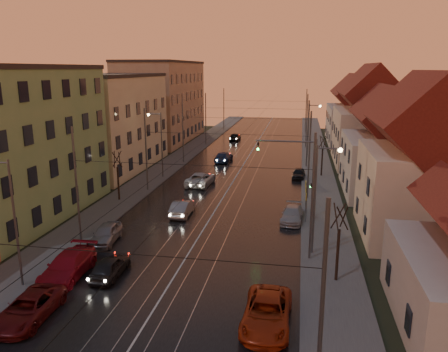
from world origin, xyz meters
The scene contains 45 objects.
ground centered at (0.00, 0.00, 0.00)m, with size 160.00×160.00×0.00m, color black.
road centered at (0.00, 40.00, 0.02)m, with size 16.00×120.00×0.04m, color black.
sidewalk_left centered at (-10.00, 40.00, 0.07)m, with size 4.00×120.00×0.15m, color #4C4C4C.
sidewalk_right centered at (10.00, 40.00, 0.07)m, with size 4.00×120.00×0.15m, color #4C4C4C.
tram_rail_0 centered at (-2.20, 40.00, 0.06)m, with size 0.06×120.00×0.03m, color gray.
tram_rail_1 centered at (-0.77, 40.00, 0.06)m, with size 0.06×120.00×0.03m, color gray.
tram_rail_2 centered at (0.77, 40.00, 0.06)m, with size 0.06×120.00×0.03m, color gray.
tram_rail_3 centered at (2.20, 40.00, 0.06)m, with size 0.06×120.00×0.03m, color gray.
apartment_left_1 centered at (-17.50, 14.00, 6.50)m, with size 10.00×18.00×13.00m, color #669B62.
apartment_left_2 centered at (-17.50, 34.00, 6.00)m, with size 10.00×20.00×12.00m, color #BCB791.
apartment_left_3 centered at (-17.50, 58.00, 7.00)m, with size 10.00×24.00×14.00m, color #957360.
house_right_1 centered at (17.00, 15.00, 5.45)m, with size 8.67×10.20×10.80m.
house_right_2 centered at (17.00, 28.00, 4.64)m, with size 9.18×12.24×9.20m.
house_right_3 centered at (17.00, 43.00, 5.80)m, with size 9.18×14.28×11.50m.
house_right_4 centered at (17.00, 61.00, 5.05)m, with size 9.18×16.32×10.00m.
catenary_pole_r_0 centered at (8.60, -6.00, 4.50)m, with size 0.16×0.16×9.00m, color #595B60.
catenary_pole_l_1 centered at (-8.60, 9.00, 4.50)m, with size 0.16×0.16×9.00m, color #595B60.
catenary_pole_r_1 centered at (8.60, 9.00, 4.50)m, with size 0.16×0.16×9.00m, color #595B60.
catenary_pole_l_2 centered at (-8.60, 24.00, 4.50)m, with size 0.16×0.16×9.00m, color #595B60.
catenary_pole_r_2 centered at (8.60, 24.00, 4.50)m, with size 0.16×0.16×9.00m, color #595B60.
catenary_pole_l_3 centered at (-8.60, 39.00, 4.50)m, with size 0.16×0.16×9.00m, color #595B60.
catenary_pole_r_3 centered at (8.60, 39.00, 4.50)m, with size 0.16×0.16×9.00m, color #595B60.
catenary_pole_l_4 centered at (-8.60, 54.00, 4.50)m, with size 0.16×0.16×9.00m, color #595B60.
catenary_pole_r_4 centered at (8.60, 54.00, 4.50)m, with size 0.16×0.16×9.00m, color #595B60.
catenary_pole_l_5 centered at (-8.60, 72.00, 4.50)m, with size 0.16×0.16×9.00m, color #595B60.
catenary_pole_r_5 centered at (8.60, 72.00, 4.50)m, with size 0.16×0.16×9.00m, color #595B60.
street_lamp_0 centered at (-9.10, 2.00, 4.89)m, with size 1.75×0.32×8.00m.
street_lamp_1 centered at (9.10, 10.00, 4.89)m, with size 1.75×0.32×8.00m.
street_lamp_2 centered at (-9.10, 30.00, 4.89)m, with size 1.75×0.32×8.00m.
street_lamp_3 centered at (9.10, 46.00, 4.89)m, with size 1.75×0.32×8.00m.
traffic_light_mast centered at (7.99, 18.00, 4.60)m, with size 5.30×0.32×7.20m.
bare_tree_0 centered at (-10.20, 20.00, 2.49)m, with size 1.09×1.09×5.11m.
bare_tree_1 centered at (10.20, 6.00, 2.49)m, with size 1.09×1.09×5.11m.
bare_tree_2 centered at (10.40, 34.00, 2.49)m, with size 1.09×1.09×5.11m.
driving_car_0 centered at (-4.11, 4.29, 0.67)m, with size 1.59×3.95×1.34m, color black.
driving_car_1 centered at (-2.70, 16.78, 0.71)m, with size 1.50×4.31×1.42m, color gray.
driving_car_2 centered at (-3.43, 27.39, 0.75)m, with size 2.48×5.37×1.49m, color #B3B3B3.
driving_car_3 centered at (-3.10, 40.68, 0.72)m, with size 2.01×4.93×1.43m, color navy.
driving_car_4 centered at (-4.34, 59.81, 0.71)m, with size 1.68×4.18×1.42m, color black.
parked_left_1 centered at (-6.24, -1.19, 0.66)m, with size 2.20×4.78×1.33m, color #550E10.
parked_left_2 centered at (-6.70, 3.71, 0.77)m, with size 2.16×5.32×1.54m, color maroon.
parked_left_3 centered at (-6.79, 9.56, 0.70)m, with size 1.66×4.12×1.41m, color gray.
parked_right_0 centered at (6.29, 0.47, 0.73)m, with size 2.43×5.28×1.47m, color #A72E10.
parked_right_1 centered at (7.21, 16.87, 0.63)m, with size 1.78×4.37×1.27m, color #AAA9AE.
parked_right_2 centered at (7.60, 32.60, 0.61)m, with size 1.44×3.59×1.22m, color black.
Camera 1 is at (7.61, -19.88, 13.05)m, focal length 35.00 mm.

